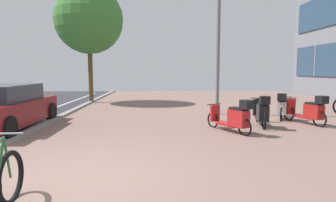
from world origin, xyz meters
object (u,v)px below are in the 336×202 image
object	(u,v)px
scooter_mid	(283,107)
scooter_near	(234,117)
scooter_far	(309,111)
lamp_post	(219,22)
street_tree	(89,20)
parked_car_near	(4,108)
scooter_extra	(262,112)

from	to	relation	value
scooter_mid	scooter_near	bearing A→B (deg)	-137.25
scooter_far	scooter_mid	bearing A→B (deg)	112.37
lamp_post	scooter_far	bearing A→B (deg)	-43.02
scooter_near	street_tree	world-z (taller)	street_tree
scooter_far	street_tree	bearing A→B (deg)	141.31
lamp_post	parked_car_near	bearing A→B (deg)	-158.91
scooter_far	scooter_extra	bearing A→B (deg)	-170.50
scooter_far	scooter_extra	xyz separation A→B (m)	(-1.67, -0.28, 0.01)
lamp_post	scooter_extra	bearing A→B (deg)	-72.08
parked_car_near	scooter_extra	bearing A→B (deg)	0.51
scooter_near	scooter_mid	size ratio (longest dim) A/B	1.02
parked_car_near	street_tree	size ratio (longest dim) A/B	0.63
parked_car_near	scooter_far	bearing A→B (deg)	2.10
scooter_mid	lamp_post	distance (m)	4.06
scooter_mid	street_tree	xyz separation A→B (m)	(-8.16, 5.85, 4.02)
scooter_extra	lamp_post	distance (m)	4.23
scooter_near	scooter_extra	distance (m)	1.42
scooter_extra	lamp_post	world-z (taller)	lamp_post
scooter_far	lamp_post	xyz separation A→B (m)	(-2.52, 2.36, 3.21)
scooter_mid	scooter_far	size ratio (longest dim) A/B	0.89
scooter_mid	lamp_post	bearing A→B (deg)	147.64
scooter_near	lamp_post	world-z (taller)	lamp_post
scooter_extra	street_tree	xyz separation A→B (m)	(-6.91, 7.15, 4.00)
scooter_far	lamp_post	world-z (taller)	lamp_post
scooter_mid	scooter_far	bearing A→B (deg)	-67.63
scooter_near	scooter_far	size ratio (longest dim) A/B	0.91
scooter_near	scooter_mid	distance (m)	3.22
scooter_extra	scooter_near	bearing A→B (deg)	-141.58
scooter_extra	lamp_post	size ratio (longest dim) A/B	0.28
parked_car_near	lamp_post	world-z (taller)	lamp_post
scooter_near	scooter_mid	world-z (taller)	scooter_near
scooter_mid	parked_car_near	bearing A→B (deg)	-171.44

